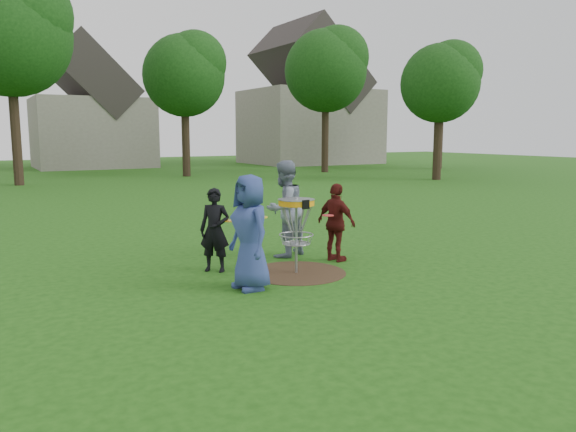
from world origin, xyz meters
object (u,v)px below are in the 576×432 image
player_blue (250,232)px  player_black (215,230)px  player_grey (284,209)px  disc_golf_basket (296,217)px  player_maroon (336,223)px

player_blue → player_black: 1.38m
player_black → player_grey: 1.79m
player_black → player_blue: bearing=-46.7°
player_black → disc_golf_basket: size_ratio=1.11×
player_black → player_grey: bearing=57.1°
player_grey → player_maroon: player_grey is taller
player_blue → disc_golf_basket: (1.17, 0.53, 0.09)m
player_blue → disc_golf_basket: player_blue is taller
player_blue → disc_golf_basket: size_ratio=1.35×
player_grey → player_black: bearing=-5.8°
player_black → player_maroon: player_maroon is taller
player_grey → disc_golf_basket: player_grey is taller
player_grey → player_blue: bearing=26.4°
player_black → player_maroon: bearing=31.5°
player_maroon → disc_golf_basket: 1.26m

